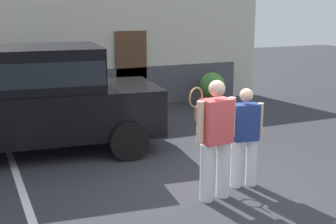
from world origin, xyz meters
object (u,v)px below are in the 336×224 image
object	(u,v)px
potted_plant_by_porch	(212,87)
tennis_player_man	(215,138)
tennis_player_woman	(244,137)
parked_suv	(31,95)

from	to	relation	value
potted_plant_by_porch	tennis_player_man	bearing A→B (deg)	-118.81
tennis_player_man	tennis_player_woman	xyz separation A→B (m)	(0.66, 0.24, -0.12)
tennis_player_man	potted_plant_by_porch	world-z (taller)	tennis_player_man
parked_suv	tennis_player_man	xyz separation A→B (m)	(2.12, -3.30, -0.22)
potted_plant_by_porch	parked_suv	bearing A→B (deg)	-155.34
parked_suv	tennis_player_woman	bearing A→B (deg)	-41.75
tennis_player_man	tennis_player_woman	bearing A→B (deg)	-165.97
tennis_player_woman	potted_plant_by_porch	distance (m)	6.02
tennis_player_man	tennis_player_woman	distance (m)	0.71
tennis_player_woman	potted_plant_by_porch	world-z (taller)	tennis_player_woman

